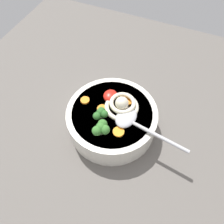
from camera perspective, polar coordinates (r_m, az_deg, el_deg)
name	(u,v)px	position (r cm, az deg, el deg)	size (l,w,h in cm)	color
table_slab	(114,139)	(58.42, 0.61, -6.64)	(99.52, 99.52, 3.24)	#5B5651
soup_bowl	(112,119)	(55.59, 0.00, -1.79)	(21.35, 21.35, 6.32)	silver
noodle_pile	(122,105)	(52.90, 2.41, 1.75)	(8.76, 8.59, 3.52)	beige
soup_spoon	(132,120)	(51.05, 4.87, -2.02)	(6.62, 17.52, 1.60)	#B7B7BC
chili_sauce_dollop	(110,96)	(54.87, -0.42, 4.06)	(3.67, 3.30, 1.65)	red
broccoli_floret_rear	(100,114)	(50.71, -2.91, -0.49)	(3.49, 3.00, 2.76)	#7A9E60
broccoli_floret_center	(101,128)	(48.40, -2.71, -4.01)	(4.12, 3.54, 3.25)	#7A9E60
carrot_slice_near_spoon	(85,100)	(55.16, -6.72, 2.91)	(2.15, 2.15, 0.44)	orange
carrot_slice_extra_a	(127,100)	(54.69, 3.82, 2.88)	(2.91, 2.91, 0.73)	orange
carrot_slice_far	(102,109)	(53.18, -2.47, 0.72)	(2.32, 2.32, 0.63)	orange
carrot_slice_front	(118,132)	(50.02, 1.62, -4.94)	(2.51, 2.51, 0.42)	orange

